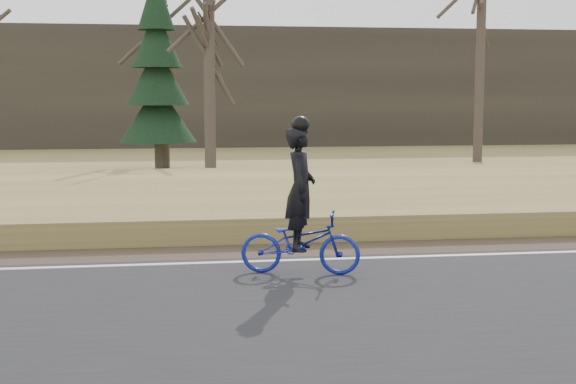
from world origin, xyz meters
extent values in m
cube|color=#9B8A4E|center=(0.00, 4.20, 0.22)|extent=(120.00, 5.00, 0.44)
cube|color=slate|center=(0.00, 8.00, 0.23)|extent=(120.00, 3.00, 0.45)
cube|color=black|center=(0.00, 8.00, 0.52)|extent=(120.00, 2.40, 0.14)
cube|color=brown|center=(0.00, 7.28, 0.67)|extent=(120.00, 0.07, 0.15)
cube|color=brown|center=(0.00, 8.72, 0.67)|extent=(120.00, 0.07, 0.15)
cube|color=#383328|center=(0.00, 30.00, 3.00)|extent=(120.00, 4.00, 6.00)
imported|color=navy|center=(-5.32, -0.72, 0.51)|extent=(1.82, 1.02, 0.90)
imported|color=black|center=(-5.32, -0.72, 1.29)|extent=(0.58, 0.73, 1.77)
sphere|color=black|center=(-5.32, -0.72, 2.20)|extent=(0.26, 0.26, 0.26)
cylinder|color=#4A4136|center=(-7.35, 17.17, 3.72)|extent=(0.36, 0.36, 7.45)
cylinder|color=#4A4136|center=(-5.93, 12.85, 3.06)|extent=(0.36, 0.36, 6.12)
cylinder|color=#4A4136|center=(4.83, 18.18, 4.75)|extent=(0.36, 0.36, 9.51)
cylinder|color=#4A4136|center=(-7.55, 15.79, 0.68)|extent=(0.28, 0.28, 1.37)
cone|color=black|center=(-7.55, 15.79, 2.02)|extent=(2.60, 2.60, 2.00)
cone|color=black|center=(-7.55, 15.79, 3.28)|extent=(2.15, 2.15, 2.00)
cone|color=black|center=(-7.55, 15.79, 4.53)|extent=(1.70, 1.70, 2.00)
cone|color=black|center=(-7.55, 15.79, 5.79)|extent=(1.25, 1.25, 2.00)
camera|label=1|loc=(-7.15, -11.91, 2.62)|focal=50.00mm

